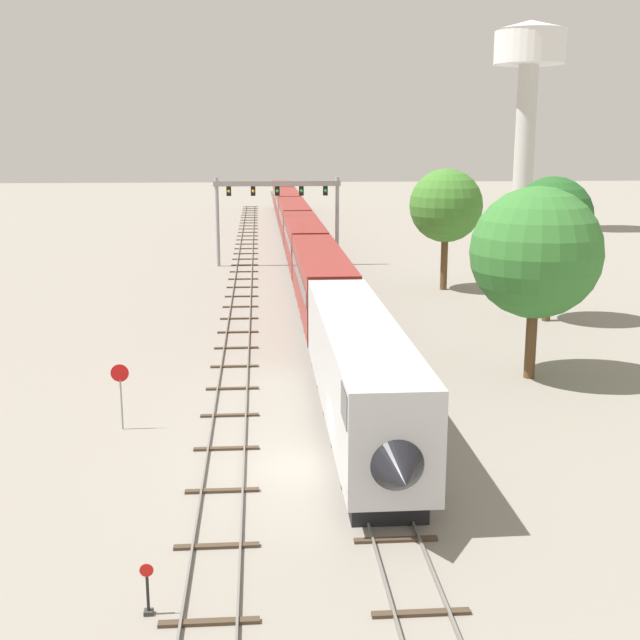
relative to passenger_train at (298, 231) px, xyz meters
The scene contains 11 objects.
ground_plane 56.02m from the passenger_train, 92.05° to the right, with size 400.00×400.00×0.00m, color gray.
track_main 4.80m from the passenger_train, 90.00° to the left, with size 2.60×200.00×0.16m.
track_near 17.04m from the passenger_train, 109.05° to the right, with size 2.60×160.00×0.16m.
passenger_train is the anchor object (origin of this frame).
signal_gantry 7.43m from the passenger_train, 110.26° to the right, with size 12.10×0.49×8.47m.
water_tower 42.59m from the passenger_train, 36.35° to the left, with size 9.24×9.24×26.76m.
switch_stand 65.79m from the passenger_train, 96.20° to the right, with size 0.36×0.24×1.46m.
stop_sign 52.21m from the passenger_train, 101.04° to the right, with size 0.76×0.08×2.88m.
trackside_tree_left 46.22m from the passenger_train, 77.72° to the right, with size 6.63×6.63×9.85m.
trackside_tree_mid 23.08m from the passenger_train, 61.25° to the right, with size 5.86×5.86×9.76m.
trackside_tree_right 35.67m from the passenger_train, 64.41° to the right, with size 5.40×5.40×9.70m.
Camera 1 is at (-2.06, -28.90, 12.20)m, focal length 45.94 mm.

